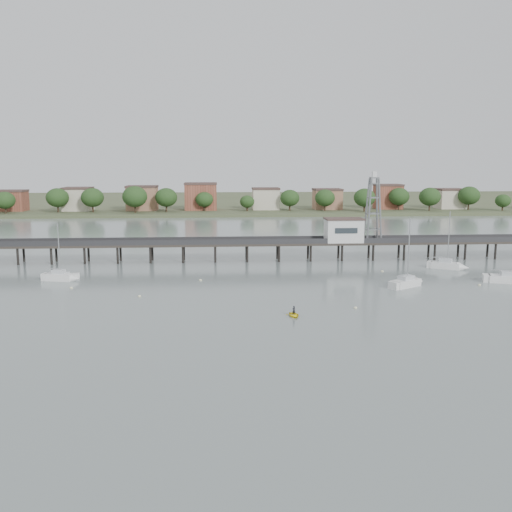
{
  "coord_description": "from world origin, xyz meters",
  "views": [
    {
      "loc": [
        -2.82,
        -63.86,
        21.49
      ],
      "look_at": [
        4.29,
        42.0,
        4.0
      ],
      "focal_mm": 40.0,
      "sensor_mm": 36.0,
      "label": 1
    }
  ],
  "objects": [
    {
      "name": "sailboat_b",
      "position": [
        -31.26,
        40.72,
        0.65
      ],
      "size": [
        6.78,
        3.22,
        10.96
      ],
      "rotation": [
        0.0,
        0.0,
        -0.21
      ],
      "color": "white",
      "rests_on": "ground"
    },
    {
      "name": "lattice_tower",
      "position": [
        31.5,
        60.0,
        11.1
      ],
      "size": [
        3.2,
        3.2,
        15.5
      ],
      "color": "slate",
      "rests_on": "ground"
    },
    {
      "name": "sailboat_e",
      "position": [
        44.47,
        47.31,
        0.65
      ],
      "size": [
        7.53,
        5.52,
        12.34
      ],
      "rotation": [
        0.0,
        0.0,
        -0.51
      ],
      "color": "white",
      "rests_on": "ground"
    },
    {
      "name": "pier",
      "position": [
        0.0,
        60.0,
        3.79
      ],
      "size": [
        150.0,
        5.0,
        5.5
      ],
      "color": "#2D2823",
      "rests_on": "ground"
    },
    {
      "name": "white_tender",
      "position": [
        -30.7,
        43.59,
        0.37
      ],
      "size": [
        3.34,
        2.06,
        1.21
      ],
      "rotation": [
        0.0,
        0.0,
        0.26
      ],
      "color": "white",
      "rests_on": "ground"
    },
    {
      "name": "dinghy_occupant",
      "position": [
        7.73,
        13.57,
        0.0
      ],
      "size": [
        0.85,
        1.34,
        0.3
      ],
      "primitive_type": "imported",
      "rotation": [
        0.0,
        0.0,
        3.47
      ],
      "color": "black",
      "rests_on": "ground"
    },
    {
      "name": "yellow_dinghy",
      "position": [
        7.73,
        13.57,
        0.0
      ],
      "size": [
        2.02,
        0.81,
        2.76
      ],
      "primitive_type": "imported",
      "rotation": [
        0.0,
        0.0,
        0.13
      ],
      "color": "yellow",
      "rests_on": "ground"
    },
    {
      "name": "ground_plane",
      "position": [
        0.0,
        0.0,
        0.0
      ],
      "size": [
        500.0,
        500.0,
        0.0
      ],
      "primitive_type": "plane",
      "color": "slate",
      "rests_on": "ground"
    },
    {
      "name": "sailboat_c",
      "position": [
        30.76,
        31.99,
        0.65
      ],
      "size": [
        7.6,
        6.0,
        12.64
      ],
      "rotation": [
        0.0,
        0.0,
        0.57
      ],
      "color": "white",
      "rests_on": "ground"
    },
    {
      "name": "mooring_buoys",
      "position": [
        6.74,
        32.43,
        0.08
      ],
      "size": [
        71.91,
        28.67,
        0.39
      ],
      "color": "beige",
      "rests_on": "ground"
    },
    {
      "name": "far_shore",
      "position": [
        0.36,
        239.58,
        0.95
      ],
      "size": [
        500.0,
        170.0,
        10.4
      ],
      "color": "#475133",
      "rests_on": "ground"
    },
    {
      "name": "pier_building",
      "position": [
        25.0,
        60.0,
        6.67
      ],
      "size": [
        8.4,
        5.4,
        5.3
      ],
      "color": "silver",
      "rests_on": "ground"
    }
  ]
}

